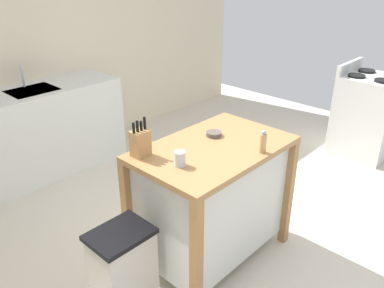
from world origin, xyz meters
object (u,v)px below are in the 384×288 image
kitchen_island (212,197)px  bowl_stoneware_deep (214,134)px  trash_bin (124,274)px  pepper_grinder (263,142)px  stove (366,115)px  drinking_cup (180,159)px  knife_block (140,143)px  sink_faucet (22,76)px

kitchen_island → bowl_stoneware_deep: 0.45m
kitchen_island → trash_bin: kitchen_island is taller
pepper_grinder → stove: (2.38, 0.17, -0.53)m
drinking_cup → stove: (2.87, -0.10, -0.50)m
knife_block → pepper_grinder: knife_block is taller
drinking_cup → trash_bin: bearing=171.9°
kitchen_island → pepper_grinder: size_ratio=6.95×
kitchen_island → drinking_cup: (-0.35, -0.03, 0.45)m
knife_block → pepper_grinder: bearing=-43.5°
bowl_stoneware_deep → trash_bin: (-0.91, -0.07, -0.62)m
bowl_stoneware_deep → trash_bin: size_ratio=0.17×
drinking_cup → bowl_stoneware_deep: bearing=15.9°
knife_block → stove: bearing=-7.2°
knife_block → pepper_grinder: (0.57, -0.54, -0.02)m
pepper_grinder → sink_faucet: 2.58m
kitchen_island → bowl_stoneware_deep: bearing=40.1°
sink_faucet → kitchen_island: bearing=-84.1°
bowl_stoneware_deep → sink_faucet: 2.19m
trash_bin → sink_faucet: bearing=76.1°
kitchen_island → pepper_grinder: bearing=-63.6°
drinking_cup → stove: 2.92m
pepper_grinder → drinking_cup: bearing=151.8°
knife_block → stove: (2.95, -0.37, -0.55)m
bowl_stoneware_deep → pepper_grinder: pepper_grinder is taller
knife_block → pepper_grinder: size_ratio=1.60×
bowl_stoneware_deep → sink_faucet: sink_faucet is taller
bowl_stoneware_deep → trash_bin: bowl_stoneware_deep is taller
knife_block → drinking_cup: knife_block is taller
knife_block → trash_bin: (-0.36, -0.21, -0.69)m
stove → bowl_stoneware_deep: bearing=174.5°
knife_block → pepper_grinder: 0.78m
knife_block → sink_faucet: (0.19, 2.02, 0.01)m
drinking_cup → pepper_grinder: size_ratio=0.59×
drinking_cup → trash_bin: 0.78m
sink_faucet → drinking_cup: bearing=-92.9°
sink_faucet → stove: (2.76, -2.39, -0.55)m
knife_block → bowl_stoneware_deep: bearing=-14.3°
kitchen_island → drinking_cup: bearing=-175.5°
drinking_cup → stove: bearing=-1.9°
kitchen_island → bowl_stoneware_deep: size_ratio=9.88×
kitchen_island → bowl_stoneware_deep: (0.13, 0.11, 0.42)m
kitchen_island → pepper_grinder: (0.14, -0.29, 0.48)m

